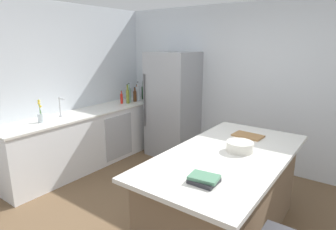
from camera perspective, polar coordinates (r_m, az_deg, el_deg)
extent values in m
plane|color=brown|center=(3.32, -0.30, -22.19)|extent=(7.20, 7.20, 0.00)
cube|color=silver|center=(4.72, 16.23, 5.52)|extent=(6.00, 0.10, 2.60)
cube|color=silver|center=(4.62, -25.62, 4.50)|extent=(0.10, 6.00, 2.60)
cube|color=white|center=(4.87, -15.62, -4.66)|extent=(0.63, 2.88, 0.87)
cube|color=silver|center=(4.75, -15.99, 0.52)|extent=(0.66, 2.91, 0.03)
cube|color=#B2B5BA|center=(4.86, -9.93, -4.37)|extent=(0.01, 0.60, 0.73)
cube|color=#7A6047|center=(3.05, 11.61, -16.10)|extent=(0.89, 1.88, 0.89)
cube|color=silver|center=(2.85, 12.08, -8.00)|extent=(1.05, 2.08, 0.04)
cube|color=#93969B|center=(5.00, 1.02, 2.12)|extent=(0.78, 0.70, 1.84)
cylinder|color=#4C4C51|center=(4.91, -4.86, 2.94)|extent=(0.02, 0.02, 0.92)
cylinder|color=silver|center=(4.54, -20.97, -0.18)|extent=(0.05, 0.05, 0.02)
cylinder|color=silver|center=(4.50, -21.14, 1.66)|extent=(0.02, 0.02, 0.28)
cylinder|color=silver|center=(4.43, -20.85, 3.08)|extent=(0.14, 0.02, 0.02)
cylinder|color=silver|center=(4.31, -24.44, -0.56)|extent=(0.09, 0.09, 0.12)
cylinder|color=#4C7F3D|center=(4.30, -24.63, 0.96)|extent=(0.01, 0.03, 0.25)
sphere|color=yellow|center=(4.27, -24.80, 2.63)|extent=(0.04, 0.04, 0.04)
cylinder|color=#4C7F3D|center=(4.28, -24.63, 0.70)|extent=(0.01, 0.01, 0.22)
sphere|color=yellow|center=(4.26, -24.78, 2.16)|extent=(0.04, 0.04, 0.04)
cylinder|color=#4C7F3D|center=(4.28, -24.43, 0.43)|extent=(0.01, 0.03, 0.18)
sphere|color=yellow|center=(4.26, -24.55, 1.60)|extent=(0.04, 0.04, 0.04)
cylinder|color=#19381E|center=(5.59, -5.05, 4.49)|extent=(0.07, 0.07, 0.25)
cylinder|color=#19381E|center=(5.56, -5.09, 6.26)|extent=(0.02, 0.02, 0.10)
cylinder|color=black|center=(5.55, -5.10, 6.83)|extent=(0.03, 0.03, 0.01)
cylinder|color=#994C23|center=(5.58, -6.33, 4.29)|extent=(0.05, 0.05, 0.22)
cylinder|color=#994C23|center=(5.56, -6.37, 5.75)|extent=(0.02, 0.02, 0.07)
cylinder|color=black|center=(5.55, -6.38, 6.16)|extent=(0.02, 0.02, 0.01)
cylinder|color=silver|center=(5.44, -6.13, 4.31)|extent=(0.07, 0.07, 0.27)
cylinder|color=silver|center=(5.41, -6.18, 6.17)|extent=(0.03, 0.03, 0.08)
cylinder|color=black|center=(5.40, -6.20, 6.68)|extent=(0.03, 0.03, 0.01)
cylinder|color=#5B3319|center=(5.38, -6.76, 3.78)|extent=(0.07, 0.07, 0.20)
cylinder|color=#5B3319|center=(5.36, -6.80, 5.17)|extent=(0.02, 0.02, 0.07)
cylinder|color=black|center=(5.36, -6.82, 5.59)|extent=(0.03, 0.03, 0.01)
cylinder|color=#8CB79E|center=(5.33, -7.93, 3.97)|extent=(0.08, 0.08, 0.25)
cylinder|color=#8CB79E|center=(5.31, -7.99, 5.81)|extent=(0.03, 0.03, 0.09)
cylinder|color=black|center=(5.30, -8.01, 6.37)|extent=(0.03, 0.03, 0.01)
cylinder|color=olive|center=(5.23, -8.21, 3.71)|extent=(0.06, 0.06, 0.25)
cylinder|color=olive|center=(5.20, -8.27, 5.56)|extent=(0.03, 0.03, 0.09)
cylinder|color=black|center=(5.19, -8.29, 6.14)|extent=(0.03, 0.03, 0.01)
cylinder|color=red|center=(5.23, -9.42, 3.27)|extent=(0.05, 0.05, 0.18)
cylinder|color=red|center=(5.21, -9.47, 4.50)|extent=(0.02, 0.02, 0.05)
cylinder|color=black|center=(5.20, -9.48, 4.85)|extent=(0.02, 0.02, 0.01)
cube|color=#2D2D33|center=(2.25, 7.34, -13.10)|extent=(0.21, 0.19, 0.03)
cube|color=#4C7F60|center=(2.23, 7.36, -12.45)|extent=(0.24, 0.19, 0.03)
cylinder|color=silver|center=(2.90, 14.40, -6.23)|extent=(0.27, 0.27, 0.10)
cube|color=#9E7042|center=(3.39, 15.95, -4.06)|extent=(0.34, 0.24, 0.02)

